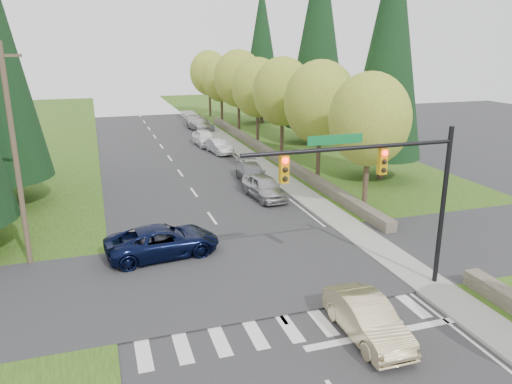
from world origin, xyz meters
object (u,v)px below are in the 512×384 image
suv_navy (163,241)px  parked_car_b (252,173)px  sedan_champagne (367,319)px  parked_car_d (205,138)px  parked_car_a (264,187)px  parked_car_c (219,146)px  parked_car_e (200,124)px

suv_navy → parked_car_b: suv_navy is taller
sedan_champagne → parked_car_d: size_ratio=0.95×
parked_car_a → parked_car_c: parked_car_a is taller
parked_car_a → parked_car_d: (0.00, 18.32, 0.00)m
sedan_champagne → parked_car_d: 34.81m
parked_car_a → parked_car_c: bearing=82.2°
suv_navy → parked_car_c: (8.12, 21.60, -0.09)m
parked_car_c → parked_car_d: 4.02m
parked_car_c → parked_car_e: bearing=78.6°
parked_car_a → parked_car_d: bearing=84.1°
parked_car_c → parked_car_b: bearing=-97.6°
sedan_champagne → suv_navy: suv_navy is taller
sedan_champagne → parked_car_c: 30.85m
parked_car_b → parked_car_c: 10.35m
sedan_champagne → parked_car_c: (2.31, 30.77, -0.04)m
parked_car_e → parked_car_b: bearing=-99.4°
parked_car_b → parked_car_c: bearing=94.9°
suv_navy → parked_car_e: 35.67m
sedan_champagne → parked_car_e: bearing=86.2°
suv_navy → parked_car_b: size_ratio=1.17×
sedan_champagne → parked_car_a: 16.55m
parked_car_d → suv_navy: bearing=-109.7°
parked_car_e → parked_car_a: bearing=-99.9°
parked_car_a → parked_car_e: bearing=81.2°
parked_car_d → parked_car_e: size_ratio=0.86×
parked_car_a → parked_car_c: size_ratio=1.12×
sedan_champagne → parked_car_d: bearing=87.4°
suv_navy → parked_car_e: bearing=-21.7°
parked_car_c → parked_car_d: (-0.47, 3.99, 0.11)m
parked_car_a → parked_car_d: size_ratio=1.00×
suv_navy → parked_car_d: bearing=-23.6°
sedan_champagne → parked_car_e: 43.78m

